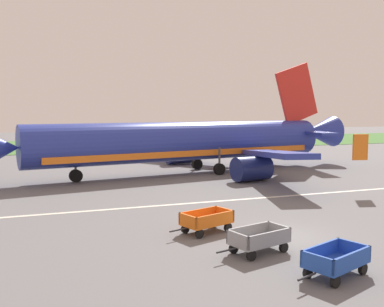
{
  "coord_description": "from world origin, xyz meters",
  "views": [
    {
      "loc": [
        -11.25,
        -17.96,
        6.15
      ],
      "look_at": [
        -0.16,
        13.3,
        2.8
      ],
      "focal_mm": 40.54,
      "sensor_mm": 36.0,
      "label": 1
    }
  ],
  "objects_px": {
    "baggage_cart_second_in_row": "(259,239)",
    "baggage_cart_third_in_row": "(207,221)",
    "airplane": "(195,142)",
    "baggage_cart_nearest": "(336,261)"
  },
  "relations": [
    {
      "from": "airplane",
      "to": "baggage_cart_nearest",
      "type": "bearing_deg",
      "value": -98.69
    },
    {
      "from": "airplane",
      "to": "baggage_cart_nearest",
      "type": "distance_m",
      "value": 27.0
    },
    {
      "from": "airplane",
      "to": "baggage_cart_third_in_row",
      "type": "height_order",
      "value": "airplane"
    },
    {
      "from": "airplane",
      "to": "baggage_cart_second_in_row",
      "type": "bearing_deg",
      "value": -103.26
    },
    {
      "from": "airplane",
      "to": "baggage_cart_third_in_row",
      "type": "relative_size",
      "value": 10.46
    },
    {
      "from": "baggage_cart_nearest",
      "to": "baggage_cart_second_in_row",
      "type": "relative_size",
      "value": 0.99
    },
    {
      "from": "baggage_cart_nearest",
      "to": "baggage_cart_third_in_row",
      "type": "relative_size",
      "value": 1.0
    },
    {
      "from": "baggage_cart_second_in_row",
      "to": "baggage_cart_third_in_row",
      "type": "distance_m",
      "value": 3.8
    },
    {
      "from": "airplane",
      "to": "baggage_cart_second_in_row",
      "type": "xyz_separation_m",
      "value": [
        -5.48,
        -23.27,
        -2.45
      ]
    },
    {
      "from": "baggage_cart_nearest",
      "to": "airplane",
      "type": "bearing_deg",
      "value": 81.31
    }
  ]
}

